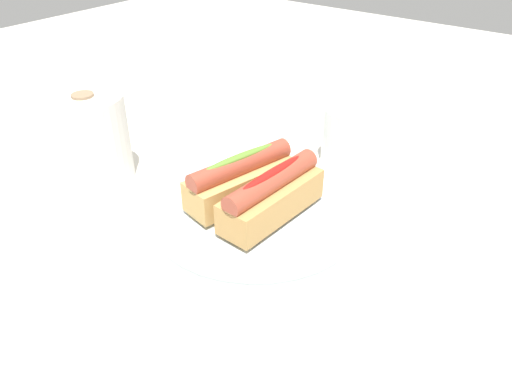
# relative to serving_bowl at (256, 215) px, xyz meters

# --- Properties ---
(ground_plane) EXTENTS (2.40, 2.40, 0.00)m
(ground_plane) POSITION_rel_serving_bowl_xyz_m (-0.02, 0.01, -0.02)
(ground_plane) COLOR silver
(serving_bowl) EXTENTS (0.27, 0.27, 0.03)m
(serving_bowl) POSITION_rel_serving_bowl_xyz_m (0.00, 0.00, 0.00)
(serving_bowl) COLOR silver
(serving_bowl) RESTS_ON ground_plane
(hotdog_front) EXTENTS (0.15, 0.06, 0.06)m
(hotdog_front) POSITION_rel_serving_bowl_xyz_m (-0.00, -0.03, 0.04)
(hotdog_front) COLOR tan
(hotdog_front) RESTS_ON serving_bowl
(hotdog_back) EXTENTS (0.16, 0.08, 0.06)m
(hotdog_back) POSITION_rel_serving_bowl_xyz_m (0.00, 0.03, 0.04)
(hotdog_back) COLOR tan
(hotdog_back) RESTS_ON serving_bowl
(water_glass) EXTENTS (0.07, 0.07, 0.09)m
(water_glass) POSITION_rel_serving_bowl_xyz_m (0.22, -0.00, 0.02)
(water_glass) COLOR white
(water_glass) RESTS_ON ground_plane
(paper_towel_roll) EXTENTS (0.11, 0.11, 0.13)m
(paper_towel_roll) POSITION_rel_serving_bowl_xyz_m (-0.05, 0.27, 0.05)
(paper_towel_roll) COLOR white
(paper_towel_roll) RESTS_ON ground_plane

